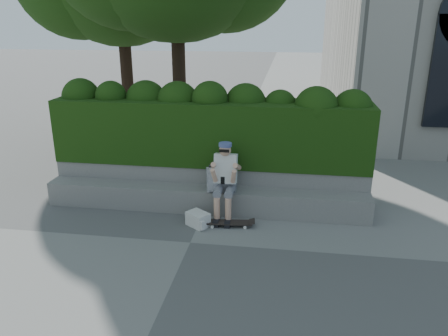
% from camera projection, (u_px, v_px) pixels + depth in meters
% --- Properties ---
extents(ground, '(80.00, 80.00, 0.00)m').
position_uv_depth(ground, '(190.00, 243.00, 7.02)').
color(ground, slate).
rests_on(ground, ground).
extents(bench_ledge, '(6.00, 0.45, 0.45)m').
position_uv_depth(bench_ledge, '(205.00, 199.00, 8.11)').
color(bench_ledge, gray).
rests_on(bench_ledge, ground).
extents(planter_wall, '(6.00, 0.50, 0.75)m').
position_uv_depth(planter_wall, '(209.00, 183.00, 8.50)').
color(planter_wall, gray).
rests_on(planter_wall, ground).
extents(hedge, '(6.00, 1.00, 1.20)m').
position_uv_depth(hedge, '(211.00, 131.00, 8.39)').
color(hedge, black).
rests_on(hedge, planter_wall).
extents(person, '(0.40, 0.76, 1.38)m').
position_uv_depth(person, '(225.00, 177.00, 7.71)').
color(person, slate).
rests_on(person, ground).
extents(skateboard, '(0.82, 0.28, 0.08)m').
position_uv_depth(skateboard, '(229.00, 223.00, 7.54)').
color(skateboard, black).
rests_on(skateboard, ground).
extents(backpack_plaid, '(0.33, 0.24, 0.44)m').
position_uv_depth(backpack_plaid, '(215.00, 179.00, 7.84)').
color(backpack_plaid, silver).
rests_on(backpack_plaid, bench_ledge).
extents(backpack_ground, '(0.46, 0.44, 0.24)m').
position_uv_depth(backpack_ground, '(198.00, 219.00, 7.55)').
color(backpack_ground, silver).
rests_on(backpack_ground, ground).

